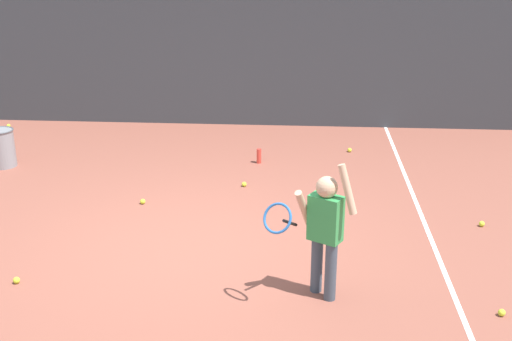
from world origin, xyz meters
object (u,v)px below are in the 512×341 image
Objects in this scene: ball_hopper at (2,148)px; tennis_ball_8 at (482,224)px; tennis_ball_6 at (502,313)px; tennis_ball_1 at (244,184)px; tennis_ball_7 at (16,280)px; water_bottle at (259,156)px; tennis_ball_3 at (143,201)px; tennis_player at (323,226)px; tennis_ball_0 at (350,150)px; tennis_ball_2 at (9,126)px.

ball_hopper reaches higher than tennis_ball_8.
tennis_ball_8 is (0.30, 1.92, 0.00)m from tennis_ball_6.
tennis_ball_7 is (-2.01, -2.73, 0.00)m from tennis_ball_1.
tennis_ball_8 is at bearing -14.10° from ball_hopper.
water_bottle reaches higher than tennis_ball_7.
tennis_ball_1 is at bearing 29.14° from tennis_ball_3.
tennis_ball_8 is (4.13, -0.38, 0.00)m from tennis_ball_3.
ball_hopper reaches higher than tennis_ball_7.
ball_hopper is 8.52× the size of tennis_ball_7.
tennis_player is 2.99m from tennis_ball_1.
tennis_ball_6 is at bearing -3.16° from tennis_ball_7.
tennis_ball_0 is 5.98m from tennis_ball_2.
ball_hopper is at bearing 152.11° from tennis_ball_3.
tennis_player is 20.46× the size of tennis_ball_6.
tennis_ball_1 and tennis_ball_3 have the same top height.
tennis_ball_1 and tennis_ball_8 have the same top height.
tennis_ball_7 is (2.38, -5.24, 0.00)m from tennis_ball_2.
tennis_ball_3 is 1.00× the size of tennis_ball_7.
tennis_ball_7 is (-0.78, -2.05, 0.00)m from tennis_ball_3.
tennis_ball_3 is 2.19m from tennis_ball_7.
tennis_ball_0 is 1.00× the size of tennis_ball_2.
tennis_ball_0 is 4.69m from tennis_ball_6.
tennis_ball_2 is 8.12m from tennis_ball_8.
tennis_ball_2 is at bearing 153.84° from tennis_ball_8.
tennis_player is at bearing 171.45° from tennis_ball_6.
tennis_ball_1 is at bearing -8.89° from ball_hopper.
tennis_ball_2 is at bearing 150.24° from tennis_ball_1.
tennis_ball_0 and tennis_ball_3 have the same top height.
tennis_ball_6 is 1.00× the size of tennis_ball_7.
tennis_player reaches higher than tennis_ball_1.
ball_hopper is 8.52× the size of tennis_ball_1.
tennis_ball_7 is at bearing -129.32° from tennis_ball_0.
tennis_ball_0 is at bearing 112.56° from tennis_player.
tennis_player reaches higher than ball_hopper.
ball_hopper is 6.70m from tennis_ball_8.
tennis_player is 6.14× the size of water_bottle.
tennis_ball_3 is at bearing -27.89° from ball_hopper.
ball_hopper reaches higher than tennis_ball_1.
water_bottle is 3.33× the size of tennis_ball_0.
tennis_ball_1 is at bearing 159.75° from tennis_ball_8.
tennis_player is at bearing -35.88° from ball_hopper.
tennis_ball_2 and tennis_ball_7 have the same top height.
tennis_ball_0 is 1.00× the size of tennis_ball_7.
tennis_ball_6 is (6.19, -3.55, -0.26)m from ball_hopper.
ball_hopper reaches higher than tennis_ball_6.
tennis_player is 20.46× the size of tennis_ball_1.
tennis_ball_6 and tennis_ball_7 have the same top height.
tennis_ball_0 is (1.38, 0.61, -0.08)m from water_bottle.
ball_hopper is 5.23m from tennis_ball_0.
tennis_ball_0 and tennis_ball_7 have the same top height.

